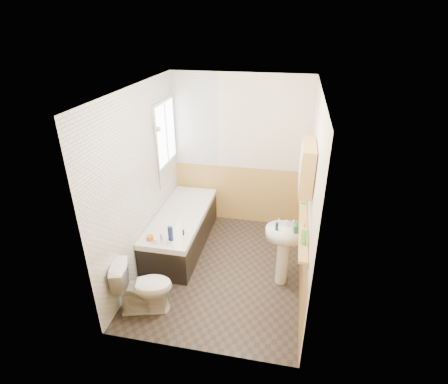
{
  "coord_description": "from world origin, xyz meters",
  "views": [
    {
      "loc": [
        0.82,
        -3.89,
        3.23
      ],
      "look_at": [
        0.0,
        0.15,
        1.15
      ],
      "focal_mm": 28.0,
      "sensor_mm": 36.0,
      "label": 1
    }
  ],
  "objects": [
    {
      "name": "floor",
      "position": [
        0.0,
        0.0,
        0.0
      ],
      "size": [
        2.8,
        2.8,
        0.0
      ],
      "primitive_type": "plane",
      "color": "#2C241F",
      "rests_on": "ground"
    },
    {
      "name": "ceiling",
      "position": [
        0.0,
        0.0,
        2.5
      ],
      "size": [
        2.8,
        2.8,
        0.0
      ],
      "primitive_type": "plane",
      "rotation": [
        3.14,
        0.0,
        0.0
      ],
      "color": "white",
      "rests_on": "ground"
    },
    {
      "name": "wall_back",
      "position": [
        0.0,
        1.41,
        1.25
      ],
      "size": [
        2.2,
        0.02,
        2.5
      ],
      "primitive_type": "cube",
      "color": "#F3E5C9",
      "rests_on": "ground"
    },
    {
      "name": "wall_front",
      "position": [
        0.0,
        -1.41,
        1.25
      ],
      "size": [
        2.2,
        0.02,
        2.5
      ],
      "primitive_type": "cube",
      "color": "#F3E5C9",
      "rests_on": "ground"
    },
    {
      "name": "wall_left",
      "position": [
        -1.11,
        0.0,
        1.25
      ],
      "size": [
        0.02,
        2.8,
        2.5
      ],
      "primitive_type": "cube",
      "color": "#F3E5C9",
      "rests_on": "ground"
    },
    {
      "name": "wall_right",
      "position": [
        1.11,
        0.0,
        1.25
      ],
      "size": [
        0.02,
        2.8,
        2.5
      ],
      "primitive_type": "cube",
      "color": "#F3E5C9",
      "rests_on": "ground"
    },
    {
      "name": "wainscot_right",
      "position": [
        1.09,
        0.0,
        0.5
      ],
      "size": [
        0.01,
        2.8,
        1.0
      ],
      "primitive_type": "cube",
      "color": "tan",
      "rests_on": "wall_right"
    },
    {
      "name": "wainscot_front",
      "position": [
        0.0,
        -1.39,
        0.5
      ],
      "size": [
        2.2,
        0.01,
        1.0
      ],
      "primitive_type": "cube",
      "color": "tan",
      "rests_on": "wall_front"
    },
    {
      "name": "wainscot_back",
      "position": [
        0.0,
        1.39,
        0.5
      ],
      "size": [
        2.2,
        0.01,
        1.0
      ],
      "primitive_type": "cube",
      "color": "tan",
      "rests_on": "wall_back"
    },
    {
      "name": "tile_cladding_left",
      "position": [
        -1.09,
        0.0,
        1.25
      ],
      "size": [
        0.01,
        2.8,
        2.5
      ],
      "primitive_type": "cube",
      "color": "white",
      "rests_on": "wall_left"
    },
    {
      "name": "tile_return_back",
      "position": [
        -0.73,
        1.39,
        1.75
      ],
      "size": [
        0.75,
        0.01,
        1.5
      ],
      "primitive_type": "cube",
      "color": "white",
      "rests_on": "wall_back"
    },
    {
      "name": "window",
      "position": [
        -1.06,
        0.95,
        1.65
      ],
      "size": [
        0.03,
        0.79,
        0.99
      ],
      "color": "white",
      "rests_on": "wall_left"
    },
    {
      "name": "bathtub",
      "position": [
        -0.73,
        0.45,
        0.29
      ],
      "size": [
        0.7,
        1.81,
        0.7
      ],
      "color": "black",
      "rests_on": "floor"
    },
    {
      "name": "shower_riser",
      "position": [
        -1.04,
        0.51,
        1.56
      ],
      "size": [
        0.1,
        0.08,
        1.13
      ],
      "color": "silver",
      "rests_on": "wall_left"
    },
    {
      "name": "toilet",
      "position": [
        -0.76,
        -0.93,
        0.34
      ],
      "size": [
        0.77,
        0.56,
        0.68
      ],
      "primitive_type": "imported",
      "rotation": [
        0.0,
        0.0,
        1.84
      ],
      "color": "white",
      "rests_on": "floor"
    },
    {
      "name": "sink",
      "position": [
        0.84,
        -0.1,
        0.6
      ],
      "size": [
        0.49,
        0.4,
        0.96
      ],
      "rotation": [
        0.0,
        0.0,
        0.17
      ],
      "color": "white",
      "rests_on": "floor"
    },
    {
      "name": "pine_shelf",
      "position": [
        1.04,
        -0.24,
        1.01
      ],
      "size": [
        0.1,
        1.47,
        0.03
      ],
      "primitive_type": "cube",
      "color": "tan",
      "rests_on": "wall_right"
    },
    {
      "name": "medicine_cabinet",
      "position": [
        1.01,
        -0.14,
        1.71
      ],
      "size": [
        0.15,
        0.6,
        0.55
      ],
      "color": "tan",
      "rests_on": "wall_right"
    },
    {
      "name": "foam_can",
      "position": [
        1.04,
        -0.66,
        1.12
      ],
      "size": [
        0.07,
        0.07,
        0.19
      ],
      "primitive_type": "cylinder",
      "rotation": [
        0.0,
        0.0,
        0.34
      ],
      "color": "#59C647",
      "rests_on": "pine_shelf"
    },
    {
      "name": "green_bottle",
      "position": [
        1.04,
        -0.52,
        1.14
      ],
      "size": [
        0.05,
        0.05,
        0.24
      ],
      "primitive_type": "cone",
      "rotation": [
        0.0,
        0.0,
        0.08
      ],
      "color": "orange",
      "rests_on": "pine_shelf"
    },
    {
      "name": "black_jar",
      "position": [
        1.04,
        0.27,
        1.04
      ],
      "size": [
        0.07,
        0.07,
        0.04
      ],
      "primitive_type": "cylinder",
      "rotation": [
        0.0,
        0.0,
        0.26
      ],
      "color": "#59C647",
      "rests_on": "pine_shelf"
    },
    {
      "name": "soap_bottle",
      "position": [
        0.97,
        -0.17,
        0.88
      ],
      "size": [
        0.1,
        0.17,
        0.08
      ],
      "primitive_type": "imported",
      "rotation": [
        0.0,
        0.0,
        0.16
      ],
      "color": "#388447",
      "rests_on": "sink"
    },
    {
      "name": "clear_bottle",
      "position": [
        0.73,
        -0.16,
        0.9
      ],
      "size": [
        0.04,
        0.04,
        0.11
      ],
      "primitive_type": "cylinder",
      "rotation": [
        0.0,
        0.0,
        0.05
      ],
      "color": "navy",
      "rests_on": "sink"
    },
    {
      "name": "blue_gel",
      "position": [
        -0.64,
        -0.25,
        0.67
      ],
      "size": [
        0.07,
        0.05,
        0.21
      ],
      "primitive_type": "cube",
      "rotation": [
        0.0,
        0.0,
        -0.3
      ],
      "color": "navy",
      "rests_on": "bathtub"
    },
    {
      "name": "cream_jar",
      "position": [
        -0.91,
        -0.29,
        0.59
      ],
      "size": [
        0.12,
        0.12,
        0.06
      ],
      "primitive_type": "cylinder",
      "rotation": [
        0.0,
        0.0,
        0.43
      ],
      "color": "orange",
      "rests_on": "bathtub"
    },
    {
      "name": "orange_bottle",
      "position": [
        -0.51,
        -0.1,
        0.6
      ],
      "size": [
        0.04,
        0.04,
        0.08
      ],
      "primitive_type": "cylinder",
      "rotation": [
        0.0,
        0.0,
        -0.41
      ],
      "color": "navy",
      "rests_on": "bathtub"
    }
  ]
}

